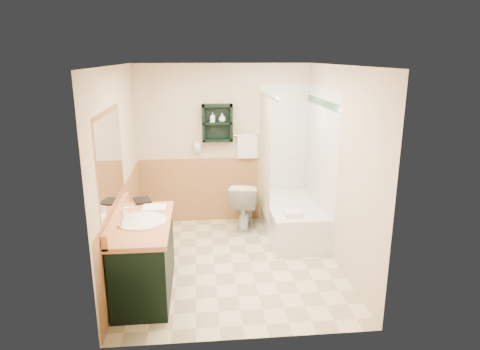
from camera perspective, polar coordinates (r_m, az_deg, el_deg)
The scene contains 25 objects.
floor at distance 5.47m, azimuth -1.05°, elevation -11.63°, with size 3.00×3.00×0.00m, color beige.
back_wall at distance 6.51m, azimuth -2.17°, elevation 4.07°, with size 2.60×0.04×2.40m, color #F6E5C1.
left_wall at distance 5.10m, azimuth -16.05°, elevation 0.21°, with size 0.04×3.00×2.40m, color #F6E5C1.
right_wall at distance 5.30m, azimuth 13.27°, elevation 0.96°, with size 0.04×3.00×2.40m, color #F6E5C1.
ceiling at distance 4.86m, azimuth -1.19°, elevation 14.64°, with size 2.60×3.00×0.04m, color white.
wainscot_left at distance 5.32m, azimuth -15.11°, elevation -7.06°, with size 2.98×2.98×1.00m, color #BC7F4C, non-canonical shape.
wainscot_back at distance 6.65m, azimuth -2.09°, elevation -1.91°, with size 2.58×2.58×1.00m, color #BC7F4C, non-canonical shape.
mirror_frame at distance 4.50m, azimuth -16.91°, elevation 2.05°, with size 1.30×1.30×1.00m, color brown, non-canonical shape.
mirror_glass at distance 4.50m, azimuth -16.85°, elevation 2.05°, with size 1.20×1.20×0.90m, color white, non-canonical shape.
tile_right at distance 6.01m, azimuth 10.57°, elevation 1.38°, with size 1.50×1.50×2.10m, color white, non-canonical shape.
tile_back at distance 6.63m, azimuth 6.75°, elevation 2.87°, with size 0.95×0.95×2.10m, color white, non-canonical shape.
tile_accent at distance 5.86m, azimuth 10.89°, elevation 9.45°, with size 1.50×1.50×0.10m, color #164D2A, non-canonical shape.
wall_shelf at distance 6.33m, azimuth -3.05°, elevation 6.95°, with size 0.45×0.15×0.55m, color black.
hair_dryer at distance 6.41m, azimuth -5.70°, elevation 3.82°, with size 0.10×0.24×0.18m, color silver, non-canonical shape.
towel_bar at distance 6.44m, azimuth 0.97°, elevation 5.32°, with size 0.40×0.06×0.40m, color white, non-canonical shape.
curtain_rod at distance 5.69m, azimuth 3.65°, elevation 10.53°, with size 0.03×0.03×1.60m, color silver.
shower_curtain at distance 5.99m, azimuth 3.25°, elevation 2.56°, with size 1.05×1.05×1.70m, color beige, non-canonical shape.
vanity at distance 4.81m, azimuth -12.63°, elevation -10.62°, with size 0.59×1.29×0.82m, color black.
bathtub at distance 6.23m, azimuth 6.89°, elevation -5.77°, with size 0.73×1.50×0.49m, color silver.
toilet at distance 6.40m, azimuth 0.64°, elevation -3.98°, with size 0.40×0.72×0.71m, color silver.
counter_towel at distance 4.95m, azimuth -11.30°, elevation -4.36°, with size 0.26×0.21×0.04m, color white.
vanity_book at distance 5.22m, azimuth -13.98°, elevation -2.28°, with size 0.18×0.02×0.25m, color black.
tub_towel at distance 5.63m, azimuth 7.10°, elevation -5.12°, with size 0.23×0.19×0.07m, color white.
soap_bottle_a at distance 6.31m, azimuth -3.66°, elevation 7.36°, with size 0.06×0.14×0.07m, color silver.
soap_bottle_b at distance 6.32m, azimuth -2.40°, elevation 7.54°, with size 0.10×0.13×0.10m, color silver.
Camera 1 is at (-0.38, -4.84, 2.51)m, focal length 32.00 mm.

